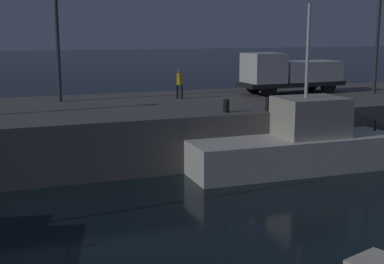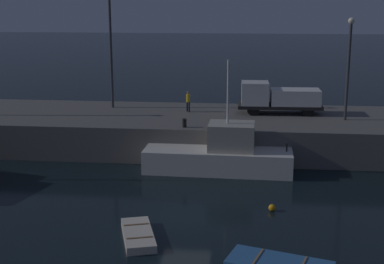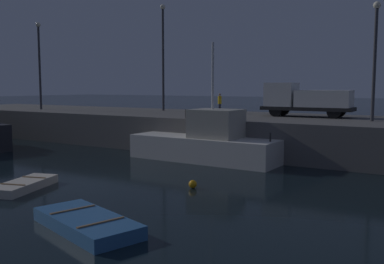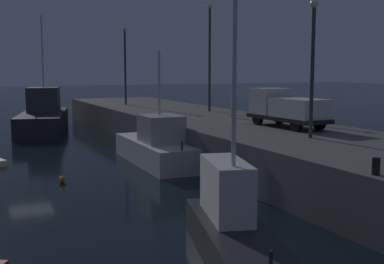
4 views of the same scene
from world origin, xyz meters
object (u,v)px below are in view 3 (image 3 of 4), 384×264
object	(u,v)px
rowboat_white_mid	(24,185)
utility_truck	(305,99)
fishing_boat_white	(207,143)
dockworker	(220,102)
lamp_post_central	(375,51)
mooring_buoy_near	(193,184)
bollard_east	(187,114)
bollard_central	(211,115)
lamp_post_west	(39,59)
dinghy_red_small	(87,223)
lamp_post_east	(163,50)

from	to	relation	value
rowboat_white_mid	utility_truck	world-z (taller)	utility_truck
rowboat_white_mid	fishing_boat_white	bearing A→B (deg)	73.28
rowboat_white_mid	dockworker	distance (m)	17.96
rowboat_white_mid	lamp_post_central	bearing A→B (deg)	53.86
fishing_boat_white	lamp_post_central	distance (m)	11.42
fishing_boat_white	rowboat_white_mid	distance (m)	11.13
fishing_boat_white	utility_truck	world-z (taller)	fishing_boat_white
rowboat_white_mid	dockworker	xyz separation A→B (m)	(0.32, 17.69, 3.10)
fishing_boat_white	rowboat_white_mid	xyz separation A→B (m)	(-3.19, -10.63, -0.89)
lamp_post_central	utility_truck	world-z (taller)	lamp_post_central
mooring_buoy_near	bollard_east	world-z (taller)	bollard_east
rowboat_white_mid	bollard_central	xyz separation A→B (m)	(2.62, 12.15, 2.51)
utility_truck	dockworker	world-z (taller)	utility_truck
rowboat_white_mid	lamp_post_central	size ratio (longest dim) A/B	0.52
rowboat_white_mid	lamp_post_west	world-z (taller)	lamp_post_west
dinghy_red_small	lamp_post_central	distance (m)	20.22
bollard_central	lamp_post_central	bearing A→B (deg)	22.87
rowboat_white_mid	mooring_buoy_near	size ratio (longest dim) A/B	9.95
fishing_boat_white	lamp_post_central	xyz separation A→B (m)	(8.46, 5.33, 5.52)
dinghy_red_small	lamp_post_west	bearing A→B (deg)	143.15
fishing_boat_white	utility_truck	size ratio (longest dim) A/B	1.50
lamp_post_west	bollard_east	xyz separation A→B (m)	(17.22, -2.22, -4.29)
lamp_post_west	dockworker	bearing A→B (deg)	10.21
rowboat_white_mid	lamp_post_central	distance (m)	20.77
lamp_post_west	lamp_post_east	bearing A→B (deg)	21.03
dinghy_red_small	utility_truck	distance (m)	20.43
rowboat_white_mid	bollard_east	size ratio (longest dim) A/B	6.28
bollard_central	bollard_east	world-z (taller)	bollard_central
utility_truck	bollard_central	world-z (taller)	utility_truck
mooring_buoy_near	lamp_post_central	bearing A→B (deg)	65.37
fishing_boat_white	lamp_post_central	bearing A→B (deg)	32.20
fishing_boat_white	lamp_post_east	size ratio (longest dim) A/B	1.04
utility_truck	bollard_east	distance (m)	8.27
dinghy_red_small	dockworker	bearing A→B (deg)	106.46
mooring_buoy_near	bollard_east	bearing A→B (deg)	123.56
rowboat_white_mid	mooring_buoy_near	bearing A→B (deg)	33.27
dinghy_red_small	bollard_east	bearing A→B (deg)	110.63
utility_truck	bollard_east	xyz separation A→B (m)	(-6.33, -5.25, -0.91)
dinghy_red_small	bollard_central	distance (m)	15.26
dinghy_red_small	utility_truck	xyz separation A→B (m)	(0.73, 20.13, 3.39)
mooring_buoy_near	bollard_central	xyz separation A→B (m)	(-3.58, 8.08, 2.51)
lamp_post_central	fishing_boat_white	bearing A→B (deg)	-147.80
fishing_boat_white	lamp_post_east	distance (m)	13.77
rowboat_white_mid	lamp_post_central	world-z (taller)	lamp_post_central
dockworker	bollard_central	size ratio (longest dim) A/B	2.65
lamp_post_east	lamp_post_west	bearing A→B (deg)	-158.97
rowboat_white_mid	lamp_post_central	xyz separation A→B (m)	(11.65, 15.95, 6.41)
bollard_east	fishing_boat_white	bearing A→B (deg)	-35.45
lamp_post_west	bollard_central	size ratio (longest dim) A/B	13.35
dinghy_red_small	mooring_buoy_near	xyz separation A→B (m)	(-0.06, 6.53, -0.03)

